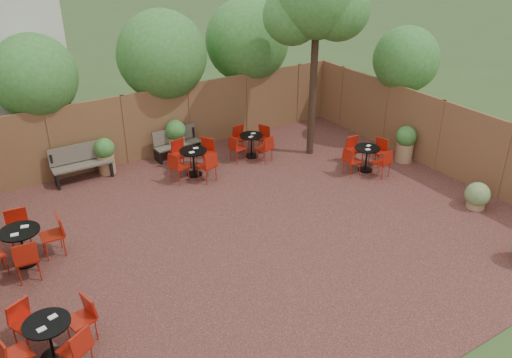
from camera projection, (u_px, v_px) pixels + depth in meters
ground at (252, 232)px, 11.87m from camera, size 80.00×80.00×0.00m
courtyard_paving at (252, 231)px, 11.87m from camera, size 12.00×10.00×0.02m
fence_back at (159, 123)px, 15.17m from camera, size 12.00×0.08×2.00m
fence_right at (439, 136)px, 14.31m from camera, size 0.08×10.00×2.00m
overhang_foliage at (127, 86)px, 12.60m from camera, size 15.34×10.70×2.65m
courtyard_tree at (317, 3)px, 13.74m from camera, size 2.51×2.41×5.60m
park_bench_left at (81, 162)px, 13.94m from camera, size 1.57×0.54×0.96m
park_bench_right at (176, 142)px, 15.28m from camera, size 1.39×0.53×0.85m
bistro_tables at (183, 199)px, 12.30m from camera, size 10.47×6.35×0.90m
planters at (168, 154)px, 14.22m from camera, size 11.88×4.48×1.08m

